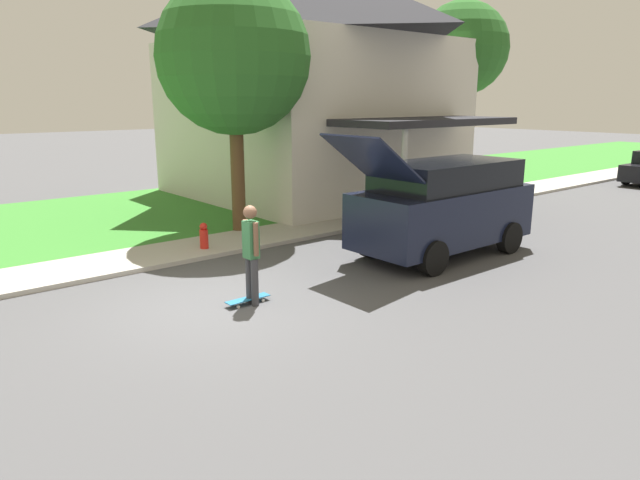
{
  "coord_description": "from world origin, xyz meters",
  "views": [
    {
      "loc": [
        8.43,
        -4.65,
        3.5
      ],
      "look_at": [
        0.3,
        2.09,
        0.9
      ],
      "focal_mm": 32.0,
      "sensor_mm": 36.0,
      "label": 1
    }
  ],
  "objects_px": {
    "skateboard": "(248,299)",
    "fire_hydrant": "(204,236)",
    "suv_parked": "(443,205)",
    "lawn_tree_far": "(462,50)",
    "skateboarder": "(251,250)",
    "lawn_tree_near": "(234,58)"
  },
  "relations": [
    {
      "from": "skateboard",
      "to": "fire_hydrant",
      "type": "relative_size",
      "value": 1.35
    },
    {
      "from": "fire_hydrant",
      "to": "suv_parked",
      "type": "bearing_deg",
      "value": 48.1
    },
    {
      "from": "lawn_tree_far",
      "to": "fire_hydrant",
      "type": "relative_size",
      "value": 11.34
    },
    {
      "from": "suv_parked",
      "to": "skateboarder",
      "type": "relative_size",
      "value": 2.93
    },
    {
      "from": "lawn_tree_near",
      "to": "suv_parked",
      "type": "bearing_deg",
      "value": 26.22
    },
    {
      "from": "lawn_tree_far",
      "to": "lawn_tree_near",
      "type": "bearing_deg",
      "value": -86.05
    },
    {
      "from": "lawn_tree_near",
      "to": "lawn_tree_far",
      "type": "height_order",
      "value": "lawn_tree_far"
    },
    {
      "from": "fire_hydrant",
      "to": "skateboarder",
      "type": "bearing_deg",
      "value": -15.97
    },
    {
      "from": "lawn_tree_far",
      "to": "skateboarder",
      "type": "distance_m",
      "value": 14.76
    },
    {
      "from": "lawn_tree_far",
      "to": "suv_parked",
      "type": "bearing_deg",
      "value": -54.3
    },
    {
      "from": "fire_hydrant",
      "to": "skateboard",
      "type": "bearing_deg",
      "value": -17.02
    },
    {
      "from": "skateboarder",
      "to": "suv_parked",
      "type": "bearing_deg",
      "value": 89.9
    },
    {
      "from": "skateboarder",
      "to": "lawn_tree_far",
      "type": "bearing_deg",
      "value": 113.32
    },
    {
      "from": "suv_parked",
      "to": "skateboard",
      "type": "relative_size",
      "value": 6.26
    },
    {
      "from": "lawn_tree_far",
      "to": "skateboard",
      "type": "xyz_separation_m",
      "value": [
        5.51,
        -13.02,
        -5.21
      ]
    },
    {
      "from": "lawn_tree_near",
      "to": "lawn_tree_far",
      "type": "relative_size",
      "value": 0.92
    },
    {
      "from": "skateboard",
      "to": "fire_hydrant",
      "type": "distance_m",
      "value": 3.79
    },
    {
      "from": "skateboarder",
      "to": "fire_hydrant",
      "type": "xyz_separation_m",
      "value": [
        -3.69,
        1.06,
        -0.59
      ]
    },
    {
      "from": "suv_parked",
      "to": "fire_hydrant",
      "type": "xyz_separation_m",
      "value": [
        -3.7,
        -4.12,
        -0.77
      ]
    },
    {
      "from": "suv_parked",
      "to": "fire_hydrant",
      "type": "distance_m",
      "value": 5.59
    },
    {
      "from": "lawn_tree_near",
      "to": "fire_hydrant",
      "type": "xyz_separation_m",
      "value": [
        1.2,
        -1.71,
        -4.14
      ]
    },
    {
      "from": "skateboard",
      "to": "lawn_tree_near",
      "type": "bearing_deg",
      "value": 149.64
    }
  ]
}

